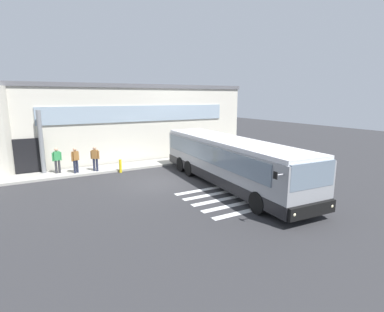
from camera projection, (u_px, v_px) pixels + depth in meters
ground_plane at (161, 183)px, 17.54m from camera, size 80.00×90.00×0.02m
bay_paint_stripes at (230, 198)px, 14.90m from camera, size 4.40×3.96×0.01m
terminal_building at (102, 120)px, 26.57m from camera, size 22.22×13.80×6.01m
boarding_curb at (135, 166)px, 21.64m from camera, size 24.42×2.00×0.15m
entry_support_column at (41, 142)px, 18.88m from camera, size 0.28×0.28×4.08m
bus_main_foreground at (229, 163)px, 16.84m from camera, size 3.69×12.34×2.70m
passenger_near_column at (57, 159)px, 19.06m from camera, size 0.58×0.28×1.68m
passenger_by_doorway at (75, 159)px, 19.10m from camera, size 0.52×0.39×1.68m
passenger_at_curb_edge at (95, 157)px, 19.60m from camera, size 0.52×0.38×1.68m
safety_bollard_yellow at (120, 166)px, 19.86m from camera, size 0.18×0.18×0.90m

